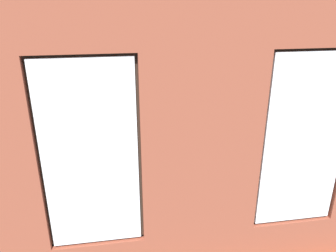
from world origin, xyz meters
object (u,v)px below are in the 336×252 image
object	(u,v)px
tv_flatscreen	(8,130)
remote_silver	(185,146)
couch_left	(283,148)
potted_plant_corner_near_left	(248,97)
potted_plant_by_left_couch	(238,116)
potted_plant_between_couches	(278,192)
potted_plant_near_tv	(31,177)
cup_ceramic	(146,154)
table_plant_small	(157,144)
coffee_table	(167,154)
potted_plant_mid_room_small	(182,129)
couch_by_window	(182,211)
papasan_chair	(143,115)
media_console	(15,169)
potted_plant_beside_window_right	(61,201)

from	to	relation	value
tv_flatscreen	remote_silver	bearing A→B (deg)	-177.05
couch_left	potted_plant_corner_near_left	bearing A→B (deg)	179.57
couch_left	potted_plant_by_left_couch	distance (m)	1.44
potted_plant_between_couches	potted_plant_near_tv	size ratio (longest dim) A/B	1.20
cup_ceramic	table_plant_small	world-z (taller)	table_plant_small
potted_plant_by_left_couch	potted_plant_between_couches	world-z (taller)	potted_plant_between_couches
couch_left	tv_flatscreen	size ratio (longest dim) A/B	1.54
remote_silver	tv_flatscreen	world-z (taller)	tv_flatscreen
potted_plant_by_left_couch	coffee_table	bearing A→B (deg)	35.64
cup_ceramic	tv_flatscreen	distance (m)	2.30
coffee_table	potted_plant_mid_room_small	xyz separation A→B (m)	(-0.52, -1.19, -0.03)
remote_silver	coffee_table	bearing A→B (deg)	-50.28
potted_plant_between_couches	potted_plant_mid_room_small	world-z (taller)	potted_plant_between_couches
coffee_table	potted_plant_near_tv	xyz separation A→B (m)	(2.08, 1.10, 0.35)
couch_by_window	potted_plant_by_left_couch	distance (m)	3.58
potted_plant_near_tv	potted_plant_corner_near_left	bearing A→B (deg)	-144.04
papasan_chair	potted_plant_near_tv	world-z (taller)	potted_plant_near_tv
papasan_chair	potted_plant_between_couches	xyz separation A→B (m)	(-1.59, 3.58, 0.03)
couch_left	remote_silver	xyz separation A→B (m)	(1.88, -0.20, 0.09)
coffee_table	table_plant_small	bearing A→B (deg)	-33.37
coffee_table	media_console	world-z (taller)	media_console
coffee_table	couch_left	bearing A→B (deg)	178.89
papasan_chair	potted_plant_between_couches	world-z (taller)	potted_plant_between_couches
remote_silver	potted_plant_by_left_couch	distance (m)	1.89
remote_silver	potted_plant_mid_room_small	bearing A→B (deg)	-171.73
papasan_chair	potted_plant_beside_window_right	bearing A→B (deg)	70.55
table_plant_small	potted_plant_beside_window_right	xyz separation A→B (m)	(1.41, 1.90, 0.21)
potted_plant_by_left_couch	potted_plant_beside_window_right	bearing A→B (deg)	42.25
potted_plant_near_tv	papasan_chair	bearing A→B (deg)	-120.84
couch_by_window	tv_flatscreen	world-z (taller)	tv_flatscreen
potted_plant_between_couches	potted_plant_corner_near_left	size ratio (longest dim) A/B	1.24
couch_by_window	tv_flatscreen	bearing A→B (deg)	-33.48
table_plant_small	potted_plant_near_tv	size ratio (longest dim) A/B	0.19
couch_by_window	papasan_chair	size ratio (longest dim) A/B	1.87
tv_flatscreen	coffee_table	bearing A→B (deg)	-179.98
couch_by_window	potted_plant_beside_window_right	distance (m)	1.56
coffee_table	tv_flatscreen	xyz separation A→B (m)	(2.63, 0.00, 0.64)
coffee_table	potted_plant_corner_near_left	world-z (taller)	potted_plant_corner_near_left
potted_plant_corner_near_left	potted_plant_beside_window_right	world-z (taller)	potted_plant_beside_window_right
couch_by_window	potted_plant_corner_near_left	bearing A→B (deg)	-122.77
papasan_chair	potted_plant_near_tv	xyz separation A→B (m)	(1.82, 3.04, 0.28)
remote_silver	table_plant_small	bearing A→B (deg)	-68.32
couch_left	media_console	distance (m)	4.88
tv_flatscreen	potted_plant_near_tv	world-z (taller)	tv_flatscreen
potted_plant_beside_window_right	table_plant_small	bearing A→B (deg)	-126.66
potted_plant_mid_room_small	couch_left	bearing A→B (deg)	144.34
remote_silver	media_console	distance (m)	3.00
papasan_chair	potted_plant_corner_near_left	xyz separation A→B (m)	(-2.66, -0.20, 0.25)
media_console	potted_plant_by_left_couch	world-z (taller)	potted_plant_by_left_couch
potted_plant_by_left_couch	potted_plant_mid_room_small	bearing A→B (deg)	5.70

